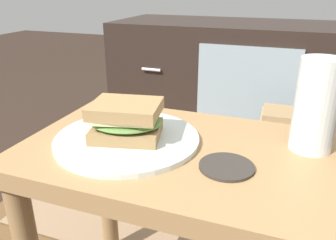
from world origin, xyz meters
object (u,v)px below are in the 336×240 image
object	(u,v)px
tv_cabinet	(225,88)
coaster	(227,167)
paper_bag	(291,168)
plate	(127,139)
sandwich_front	(126,120)
beer_glass	(316,107)

from	to	relation	value
tv_cabinet	coaster	xyz separation A→B (m)	(0.19, -0.99, 0.17)
paper_bag	plate	bearing A→B (deg)	-121.84
tv_cabinet	coaster	bearing A→B (deg)	-79.18
tv_cabinet	plate	bearing A→B (deg)	-90.21
coaster	paper_bag	world-z (taller)	coaster
sandwich_front	beer_glass	world-z (taller)	beer_glass
beer_glass	sandwich_front	bearing A→B (deg)	-164.68
tv_cabinet	plate	size ratio (longest dim) A/B	3.58
beer_glass	coaster	size ratio (longest dim) A/B	1.83
tv_cabinet	paper_bag	bearing A→B (deg)	-55.65
plate	beer_glass	world-z (taller)	beer_glass
plate	sandwich_front	xyz separation A→B (m)	(0.00, -0.00, 0.04)
sandwich_front	paper_bag	size ratio (longest dim) A/B	0.40
sandwich_front	paper_bag	distance (m)	0.67
paper_bag	sandwich_front	bearing A→B (deg)	-121.84
tv_cabinet	plate	world-z (taller)	tv_cabinet
plate	beer_glass	distance (m)	0.34
plate	paper_bag	size ratio (longest dim) A/B	0.71
plate	sandwich_front	size ratio (longest dim) A/B	1.75
sandwich_front	beer_glass	bearing A→B (deg)	15.32
coaster	paper_bag	xyz separation A→B (m)	(0.12, 0.54, -0.28)
beer_glass	paper_bag	bearing A→B (deg)	90.58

